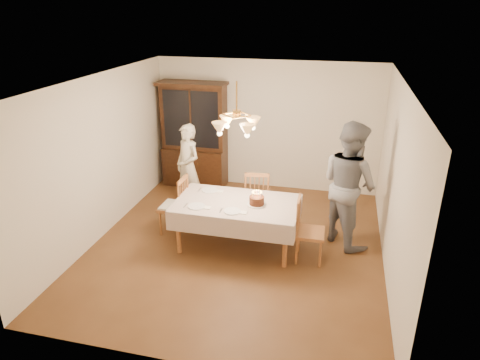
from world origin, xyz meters
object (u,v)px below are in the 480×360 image
(china_hutch, at_px, (194,137))
(birthday_cake, at_px, (257,201))
(dining_table, at_px, (237,207))
(elderly_woman, at_px, (188,166))
(chair_far_side, at_px, (257,199))

(china_hutch, distance_m, birthday_cake, 2.89)
(dining_table, height_order, elderly_woman, elderly_woman)
(chair_far_side, relative_size, birthday_cake, 3.33)
(dining_table, bearing_deg, chair_far_side, 79.57)
(chair_far_side, xyz_separation_m, elderly_woman, (-1.39, 0.37, 0.35))
(dining_table, relative_size, birthday_cake, 6.33)
(birthday_cake, bearing_deg, dining_table, 177.86)
(chair_far_side, bearing_deg, china_hutch, 138.78)
(china_hutch, bearing_deg, elderly_woman, -77.52)
(chair_far_side, relative_size, elderly_woman, 0.63)
(elderly_woman, xyz_separation_m, birthday_cake, (1.54, -1.22, 0.03))
(china_hutch, distance_m, chair_far_side, 2.23)
(dining_table, distance_m, chair_far_side, 0.88)
(chair_far_side, height_order, elderly_woman, elderly_woman)
(birthday_cake, bearing_deg, chair_far_side, 100.51)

